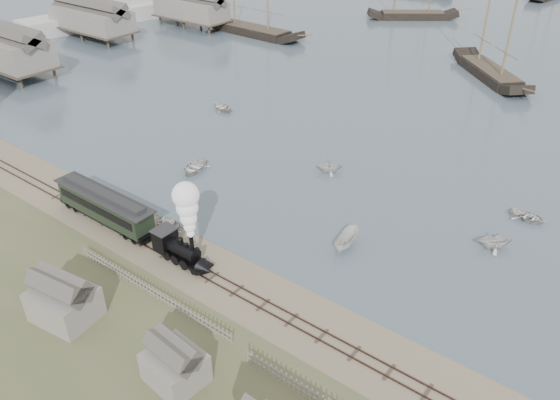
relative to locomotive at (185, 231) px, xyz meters
The scene contains 16 objects.
ground 8.20m from the locomotive, 16.10° to the left, with size 600.00×600.00×0.00m, color gray.
rail_track 7.94m from the locomotive, ahead, with size 120.00×1.80×0.16m.
picket_fence_west 6.36m from the locomotive, 85.07° to the right, with size 19.00×0.10×1.20m, color slate, non-canonical shape.
shed_left 12.07m from the locomotive, 105.59° to the right, with size 5.00×4.00×4.10m, color slate, non-canonical shape.
shed_mid 13.96m from the locomotive, 48.23° to the right, with size 4.00×3.50×3.60m, color slate, non-canonical shape.
western_wharf 80.84m from the locomotive, 148.70° to the left, with size 36.00×56.00×8.00m, color slate, non-canonical shape.
locomotive is the anchor object (origin of this frame).
passenger_coach 12.22m from the locomotive, behind, with size 13.49×2.60×3.28m.
beached_dinghy 7.55m from the locomotive, 152.39° to the left, with size 3.78×2.70×0.78m, color silver.
rowboat_0 19.10m from the locomotive, 133.60° to the left, with size 4.41×3.15×0.91m, color silver.
rowboat_1 23.62m from the locomotive, 88.99° to the left, with size 3.24×2.79×1.70m, color silver.
rowboat_2 15.57m from the locomotive, 48.28° to the left, with size 4.13×1.55×1.60m, color silver.
rowboat_3 35.78m from the locomotive, 50.00° to the left, with size 3.69×2.64×0.76m, color silver.
rowboat_4 29.73m from the locomotive, 42.81° to the left, with size 3.43×2.96×1.81m, color silver.
rowboat_6 38.79m from the locomotive, 128.02° to the left, with size 4.06×2.90×0.84m, color silver.
schooner_2 70.85m from the locomotive, 87.04° to the left, with size 22.68×5.23×20.00m, color black, non-canonical shape.
Camera 1 is at (24.47, -28.99, 31.93)m, focal length 35.00 mm.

